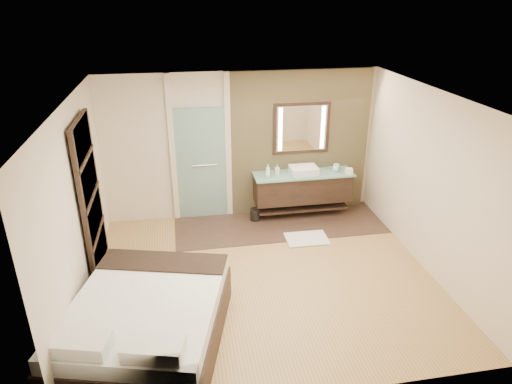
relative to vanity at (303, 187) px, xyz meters
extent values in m
plane|color=olive|center=(-1.10, -1.92, -0.58)|extent=(5.00, 5.00, 0.00)
cube|color=#38261E|center=(-0.50, -0.32, -0.57)|extent=(3.80, 1.30, 0.01)
cube|color=tan|center=(0.00, 0.29, 0.77)|extent=(2.60, 0.08, 2.70)
cube|color=black|center=(0.00, 0.00, -0.01)|extent=(1.80, 0.50, 0.50)
cube|color=black|center=(0.00, 0.00, -0.40)|extent=(1.71, 0.45, 0.04)
cube|color=#8AD3C1|center=(0.00, -0.02, 0.27)|extent=(1.85, 0.55, 0.03)
cube|color=white|center=(0.00, -0.02, 0.35)|extent=(0.50, 0.38, 0.13)
cylinder|color=silver|center=(0.00, 0.17, 0.37)|extent=(0.03, 0.03, 0.18)
cylinder|color=silver|center=(0.00, 0.13, 0.45)|extent=(0.02, 0.10, 0.02)
cube|color=black|center=(0.00, 0.24, 1.07)|extent=(1.06, 0.03, 0.96)
cube|color=white|center=(0.00, 0.23, 1.07)|extent=(0.94, 0.01, 0.84)
cube|color=beige|center=(-0.40, 0.22, 1.07)|extent=(0.07, 0.01, 0.80)
cube|color=beige|center=(0.40, 0.22, 1.07)|extent=(0.07, 0.01, 0.80)
cube|color=silver|center=(-1.85, 0.28, 0.47)|extent=(0.90, 0.05, 2.10)
cylinder|color=silver|center=(-1.80, 0.23, 0.47)|extent=(0.45, 0.03, 0.03)
cube|color=beige|center=(-2.35, 0.29, 0.77)|extent=(0.10, 0.08, 2.70)
cube|color=beige|center=(-1.35, 0.29, 0.77)|extent=(0.10, 0.08, 2.70)
cube|color=black|center=(-3.53, -1.32, 0.62)|extent=(0.06, 1.20, 2.40)
cube|color=beige|center=(-3.51, -1.32, -0.21)|extent=(0.02, 1.06, 0.52)
cube|color=beige|center=(-3.51, -1.32, 0.38)|extent=(0.02, 1.06, 0.52)
cube|color=beige|center=(-3.51, -1.32, 0.96)|extent=(0.02, 1.06, 0.52)
cube|color=beige|center=(-3.51, -1.32, 1.55)|extent=(0.02, 1.06, 0.52)
cube|color=black|center=(-2.75, -3.07, -0.35)|extent=(2.21, 2.51, 0.47)
cube|color=white|center=(-2.75, -3.07, -0.01)|extent=(2.14, 2.45, 0.19)
cube|color=black|center=(-2.54, -2.29, 0.08)|extent=(1.73, 0.90, 0.04)
cube|color=white|center=(-3.33, -3.80, 0.17)|extent=(0.65, 0.46, 0.15)
cube|color=white|center=(-2.61, -3.99, 0.17)|extent=(0.65, 0.46, 0.15)
cube|color=white|center=(-0.16, -0.93, -0.56)|extent=(0.73, 0.51, 0.02)
cylinder|color=black|center=(-0.91, -0.07, -0.46)|extent=(0.22, 0.22, 0.24)
cube|color=white|center=(0.82, -0.18, 0.33)|extent=(0.14, 0.14, 0.10)
imported|color=white|center=(-0.67, -0.02, 0.39)|extent=(0.10, 0.10, 0.22)
imported|color=#B2B2B2|center=(-0.49, 0.04, 0.38)|extent=(0.09, 0.09, 0.18)
imported|color=#BBEBE5|center=(0.62, -0.01, 0.36)|extent=(0.12, 0.12, 0.15)
imported|color=white|center=(0.67, 0.11, 0.33)|extent=(0.15, 0.15, 0.09)
camera|label=1|loc=(-2.23, -7.57, 3.38)|focal=32.00mm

